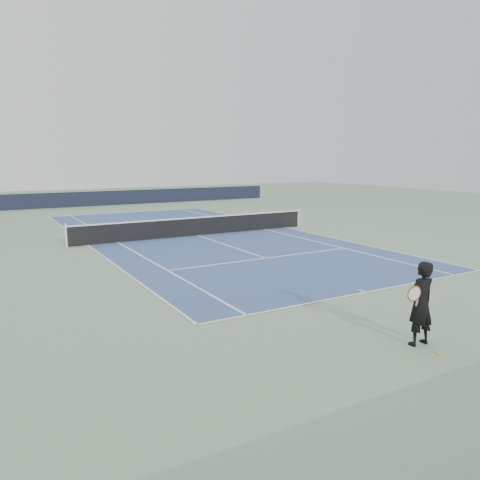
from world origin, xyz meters
TOP-DOWN VIEW (x-y plane):
  - ground at (0.00, 0.00)m, footprint 80.00×80.00m
  - court_surface at (0.00, 0.00)m, footprint 10.97×23.77m
  - tennis_net at (0.00, 0.00)m, footprint 12.90×0.10m
  - windscreen_far at (0.00, 17.88)m, footprint 30.00×0.25m
  - tennis_player at (-1.88, -15.29)m, footprint 0.80×0.51m
  - tennis_ball at (-1.92, -15.84)m, footprint 0.07×0.07m

SIDE VIEW (x-z plane):
  - ground at x=0.00m, z-range 0.00..0.00m
  - court_surface at x=0.00m, z-range 0.00..0.01m
  - tennis_ball at x=-1.92m, z-range 0.00..0.07m
  - tennis_net at x=0.00m, z-range -0.03..1.04m
  - windscreen_far at x=0.00m, z-range 0.00..1.20m
  - tennis_player at x=-1.88m, z-range 0.00..1.82m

